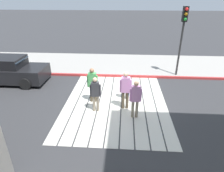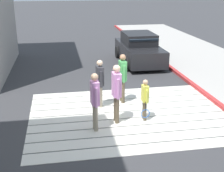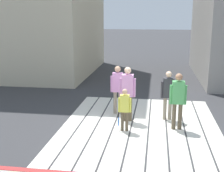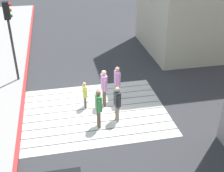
% 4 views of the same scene
% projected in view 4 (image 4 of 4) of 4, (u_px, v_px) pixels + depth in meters
% --- Properties ---
extents(ground_plane, '(120.00, 120.00, 0.00)m').
position_uv_depth(ground_plane, '(95.00, 112.00, 13.26)').
color(ground_plane, '#38383A').
extents(crosswalk_stripes, '(6.40, 4.90, 0.01)m').
position_uv_depth(crosswalk_stripes, '(95.00, 112.00, 13.25)').
color(crosswalk_stripes, silver).
rests_on(crosswalk_stripes, ground).
extents(curb_painted, '(0.16, 40.00, 0.13)m').
position_uv_depth(curb_painted, '(21.00, 119.00, 12.66)').
color(curb_painted, '#BC3333').
rests_on(curb_painted, ground).
extents(traffic_light_corner, '(0.39, 0.28, 4.24)m').
position_uv_depth(traffic_light_corner, '(10.00, 27.00, 14.33)').
color(traffic_light_corner, '#2D2D2D').
rests_on(traffic_light_corner, ground).
extents(pedestrian_adult_lead, '(0.24, 0.50, 1.72)m').
position_uv_depth(pedestrian_adult_lead, '(117.00, 81.00, 13.72)').
color(pedestrian_adult_lead, gray).
rests_on(pedestrian_adult_lead, ground).
extents(pedestrian_adult_trailing, '(0.23, 0.51, 1.76)m').
position_uv_depth(pedestrian_adult_trailing, '(98.00, 106.00, 11.80)').
color(pedestrian_adult_trailing, brown).
rests_on(pedestrian_adult_trailing, ground).
extents(pedestrian_adult_side, '(0.25, 0.49, 1.66)m').
position_uv_depth(pedestrian_adult_side, '(117.00, 102.00, 12.20)').
color(pedestrian_adult_side, gray).
rests_on(pedestrian_adult_side, ground).
extents(pedestrian_teen_behind, '(0.24, 0.53, 1.82)m').
position_uv_depth(pedestrian_teen_behind, '(104.00, 85.00, 13.22)').
color(pedestrian_teen_behind, brown).
rests_on(pedestrian_teen_behind, ground).
extents(pedestrian_child_with_racket, '(0.28, 0.40, 1.32)m').
position_uv_depth(pedestrian_child_with_racket, '(85.00, 93.00, 13.22)').
color(pedestrian_child_with_racket, brown).
rests_on(pedestrian_child_with_racket, ground).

